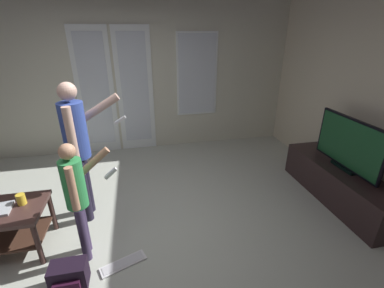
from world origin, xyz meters
TOP-DOWN VIEW (x-y plane):
  - ground_plane at (0.00, 0.00)m, footprint 6.22×5.07m
  - wall_back_with_doors at (0.03, 2.50)m, footprint 6.22×0.09m
  - tv_stand at (2.76, 0.20)m, footprint 0.49×1.71m
  - flat_screen_tv at (2.76, 0.20)m, footprint 0.08×1.04m
  - person_adult at (-0.41, 0.54)m, footprint 0.67×0.44m
  - person_child at (-0.34, -0.11)m, footprint 0.47×0.37m
  - backpack at (-0.45, -0.46)m, footprint 0.31×0.23m
  - loose_keyboard at (0.00, -0.32)m, footprint 0.46×0.28m
  - cup_near_edge at (-0.94, 0.17)m, footprint 0.08×0.08m

SIDE VIEW (x-z plane):
  - ground_plane at x=0.00m, z-range -0.02..0.00m
  - loose_keyboard at x=0.00m, z-range 0.00..0.02m
  - backpack at x=-0.45m, z-range 0.00..0.23m
  - tv_stand at x=2.76m, z-range 0.00..0.46m
  - cup_near_edge at x=-0.94m, z-range 0.50..0.61m
  - person_child at x=-0.34m, z-range 0.12..1.34m
  - flat_screen_tv at x=2.76m, z-range 0.46..1.13m
  - person_adult at x=-0.41m, z-range 0.16..1.78m
  - wall_back_with_doors at x=0.03m, z-range -0.03..2.70m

